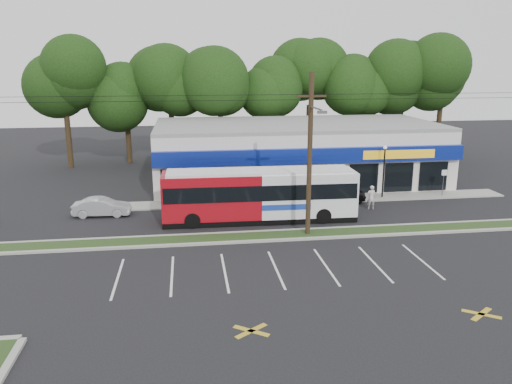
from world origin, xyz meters
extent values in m
plane|color=black|center=(0.00, 0.00, 0.00)|extent=(120.00, 120.00, 0.00)
cube|color=#243716|center=(0.00, 1.00, 0.06)|extent=(40.00, 1.60, 0.12)
cube|color=#9E9E93|center=(0.00, 0.15, 0.07)|extent=(40.00, 0.25, 0.14)
cube|color=#9E9E93|center=(0.00, 1.85, 0.07)|extent=(40.00, 0.25, 0.14)
cube|color=#9E9E93|center=(5.00, 9.00, 0.05)|extent=(32.00, 2.20, 0.10)
cube|color=silver|center=(5.50, 16.00, 2.50)|extent=(25.00, 12.00, 5.00)
cube|color=navy|center=(5.50, 9.75, 3.40)|extent=(25.00, 0.50, 1.20)
cube|color=black|center=(5.50, 9.94, 1.40)|extent=(24.00, 0.12, 2.40)
cube|color=yellow|center=(12.50, 9.48, 3.40)|extent=(6.00, 0.06, 0.70)
cube|color=gray|center=(5.50, 16.00, 5.15)|extent=(25.00, 12.00, 0.30)
cylinder|color=black|center=(3.00, 1.00, 5.00)|extent=(0.30, 0.30, 10.00)
cube|color=black|center=(3.00, 1.00, 8.60)|extent=(1.80, 0.12, 0.12)
cylinder|color=#59595E|center=(3.00, -0.20, 8.00)|extent=(0.10, 2.40, 0.10)
cube|color=#59595E|center=(3.00, -1.50, 7.90)|extent=(0.50, 0.25, 0.15)
cylinder|color=black|center=(0.00, 1.00, 8.70)|extent=(50.00, 0.02, 0.02)
cylinder|color=black|center=(0.00, 1.00, 8.40)|extent=(50.00, 0.02, 0.02)
cylinder|color=black|center=(11.00, 8.80, 2.00)|extent=(0.12, 0.12, 4.00)
sphere|color=silver|center=(11.00, 8.80, 4.10)|extent=(0.30, 0.30, 0.30)
cylinder|color=#59595E|center=(16.00, 8.60, 1.10)|extent=(0.06, 0.06, 2.20)
cube|color=white|center=(16.00, 8.55, 2.00)|extent=(0.45, 0.04, 0.45)
cylinder|color=black|center=(-16.00, 26.00, 2.86)|extent=(0.56, 0.56, 5.72)
sphere|color=black|center=(-16.00, 26.00, 8.45)|extent=(6.76, 6.76, 6.76)
cylinder|color=black|center=(-11.00, 26.00, 2.86)|extent=(0.56, 0.56, 5.72)
sphere|color=black|center=(-11.00, 26.00, 8.45)|extent=(6.76, 6.76, 6.76)
cylinder|color=black|center=(-6.00, 26.00, 2.86)|extent=(0.56, 0.56, 5.72)
sphere|color=black|center=(-6.00, 26.00, 8.45)|extent=(6.76, 6.76, 6.76)
cylinder|color=black|center=(-1.00, 26.00, 2.86)|extent=(0.56, 0.56, 5.72)
sphere|color=black|center=(-1.00, 26.00, 8.45)|extent=(6.76, 6.76, 6.76)
cylinder|color=black|center=(4.00, 26.00, 2.86)|extent=(0.56, 0.56, 5.72)
sphere|color=black|center=(4.00, 26.00, 8.45)|extent=(6.76, 6.76, 6.76)
cylinder|color=black|center=(9.00, 26.00, 2.86)|extent=(0.56, 0.56, 5.72)
sphere|color=black|center=(9.00, 26.00, 8.45)|extent=(6.76, 6.76, 6.76)
cylinder|color=black|center=(14.00, 26.00, 2.86)|extent=(0.56, 0.56, 5.72)
sphere|color=black|center=(14.00, 26.00, 8.45)|extent=(6.76, 6.76, 6.76)
cylinder|color=black|center=(19.00, 26.00, 2.86)|extent=(0.56, 0.56, 5.72)
sphere|color=black|center=(19.00, 26.00, 8.45)|extent=(6.76, 6.76, 6.76)
cylinder|color=black|center=(24.00, 26.00, 2.86)|extent=(0.56, 0.56, 5.72)
sphere|color=black|center=(24.00, 26.00, 8.45)|extent=(6.76, 6.76, 6.76)
cube|color=maroon|center=(-2.80, 4.57, 1.88)|extent=(6.58, 2.85, 2.99)
cube|color=white|center=(3.72, 4.43, 1.88)|extent=(6.58, 2.85, 2.99)
cube|color=black|center=(0.46, 4.50, 0.21)|extent=(13.10, 2.93, 0.38)
cube|color=black|center=(0.46, 4.50, 2.23)|extent=(12.85, 3.04, 1.03)
cube|color=black|center=(7.02, 4.37, 2.07)|extent=(0.11, 2.31, 1.52)
cube|color=#193899|center=(2.06, 3.09, 1.25)|extent=(3.26, 0.10, 0.38)
cube|color=white|center=(0.46, 4.50, 3.42)|extent=(12.45, 2.70, 0.20)
cylinder|color=black|center=(-4.13, 3.35, 0.52)|extent=(1.05, 0.33, 1.04)
cylinder|color=black|center=(-4.08, 5.83, 0.52)|extent=(1.05, 0.33, 1.04)
cylinder|color=black|center=(4.61, 3.17, 0.52)|extent=(1.05, 0.33, 1.04)
cylinder|color=black|center=(4.66, 5.65, 0.52)|extent=(1.05, 0.33, 1.04)
imported|color=black|center=(6.87, 7.98, 0.81)|extent=(4.95, 2.55, 1.61)
imported|color=#A8A9B0|center=(-10.42, 7.00, 0.65)|extent=(4.01, 1.53, 1.30)
imported|color=silver|center=(9.00, 6.00, 0.90)|extent=(0.68, 0.47, 1.79)
imported|color=beige|center=(4.50, 7.97, 0.94)|extent=(0.96, 0.77, 1.89)
camera|label=1|loc=(-4.31, -27.91, 10.47)|focal=35.00mm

